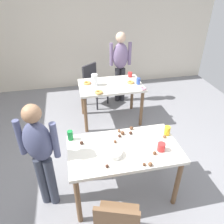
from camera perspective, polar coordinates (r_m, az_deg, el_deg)
ground_plane at (r=3.23m, az=-0.65°, el=-16.88°), size 6.40×6.40×0.00m
wall_back at (r=5.42m, az=-7.77°, el=19.74°), size 6.40×0.10×2.60m
dining_table_near at (r=2.63m, az=3.08°, el=-10.96°), size 1.28×0.72×0.75m
dining_table_far at (r=4.05m, az=-0.34°, el=5.78°), size 1.14×0.74×0.75m
chair_far_table at (r=4.71m, az=-4.83°, el=7.66°), size 0.56×0.56×0.87m
person_girl_near at (r=2.51m, az=-18.16°, el=-9.59°), size 0.45×0.29×1.41m
person_adult_far at (r=4.66m, az=2.18°, el=12.81°), size 0.45×0.22×1.50m
mixing_bowl at (r=2.44m, az=0.39°, el=-10.71°), size 0.19×0.19×0.06m
soda_can at (r=2.68m, az=-10.77°, el=-5.98°), size 0.07×0.07×0.12m
fork_near at (r=2.85m, az=9.56°, el=-4.74°), size 0.17×0.02×0.01m
cup_near_0 at (r=2.55m, az=12.66°, el=-8.85°), size 0.09×0.09×0.10m
cup_near_1 at (r=2.79m, az=14.10°, el=-4.75°), size 0.07×0.07×0.12m
cake_ball_0 at (r=2.75m, az=4.86°, el=-5.42°), size 0.04×0.04×0.04m
cake_ball_1 at (r=2.33m, az=-1.29°, el=-13.85°), size 0.04×0.04×0.04m
cake_ball_2 at (r=2.37m, az=8.35°, el=-13.28°), size 0.04×0.04×0.04m
cake_ball_3 at (r=2.76m, az=13.43°, el=-6.20°), size 0.04×0.04×0.04m
cake_ball_4 at (r=2.83m, az=5.04°, el=-4.17°), size 0.05×0.05×0.05m
cake_ball_5 at (r=2.50m, az=11.00°, el=-10.42°), size 0.04×0.04×0.04m
cake_ball_6 at (r=2.61m, az=0.81°, el=-7.68°), size 0.04×0.04×0.04m
cake_ball_7 at (r=2.70m, az=1.96°, el=-6.19°), size 0.04×0.04×0.04m
cake_ball_8 at (r=2.61m, az=-7.92°, el=-7.90°), size 0.04×0.04×0.04m
cake_ball_9 at (r=2.77m, az=1.84°, el=-4.89°), size 0.04×0.04×0.04m
cake_ball_10 at (r=2.37m, az=9.90°, el=-13.18°), size 0.05×0.05×0.05m
cake_ball_11 at (r=2.73m, az=2.77°, el=-5.45°), size 0.05×0.05×0.05m
pitcher_far at (r=3.95m, az=-4.55°, el=8.33°), size 0.11×0.11×0.21m
cup_far_0 at (r=4.31m, az=4.69°, el=9.64°), size 0.08×0.08×0.09m
cup_far_1 at (r=4.02m, az=6.82°, el=7.95°), size 0.07×0.07×0.11m
donut_far_0 at (r=4.04m, az=-6.51°, el=7.50°), size 0.14×0.14×0.04m
donut_far_1 at (r=4.06m, az=4.87°, el=7.71°), size 0.13×0.13×0.04m
donut_far_2 at (r=4.08m, az=-4.98°, el=7.76°), size 0.10×0.10×0.03m
donut_far_3 at (r=3.85m, az=8.07°, el=6.09°), size 0.12×0.12×0.03m
donut_far_4 at (r=3.69m, az=-3.45°, el=5.15°), size 0.14×0.14×0.04m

